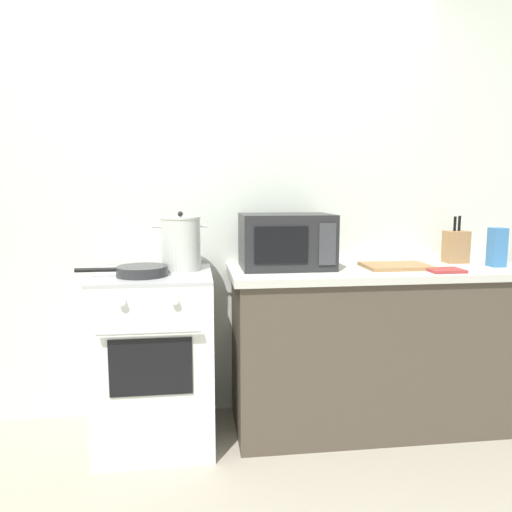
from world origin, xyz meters
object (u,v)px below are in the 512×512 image
(stock_pot, at_px, (181,243))
(microwave, at_px, (286,241))
(pasta_box, at_px, (497,247))
(knife_block, at_px, (456,246))
(oven_mitt, at_px, (445,270))
(cutting_board, at_px, (396,266))
(stove, at_px, (156,357))
(frying_pan, at_px, (141,271))

(stock_pot, bearing_deg, microwave, 0.33)
(stock_pot, relative_size, pasta_box, 1.44)
(knife_block, bearing_deg, oven_mitt, -126.94)
(oven_mitt, bearing_deg, microwave, 163.71)
(cutting_board, relative_size, oven_mitt, 2.00)
(knife_block, bearing_deg, pasta_box, -48.59)
(oven_mitt, bearing_deg, knife_block, 53.06)
(pasta_box, bearing_deg, oven_mitt, -160.90)
(stock_pot, xyz_separation_m, microwave, (0.58, 0.00, 0.00))
(stove, height_order, cutting_board, cutting_board)
(stove, bearing_deg, pasta_box, -0.87)
(stove, bearing_deg, cutting_board, 0.05)
(microwave, xyz_separation_m, knife_block, (1.04, 0.06, -0.05))
(frying_pan, xyz_separation_m, oven_mitt, (1.59, -0.08, -0.02))
(knife_block, relative_size, pasta_box, 1.27)
(stock_pot, xyz_separation_m, cutting_board, (1.19, -0.07, -0.14))
(frying_pan, xyz_separation_m, knife_block, (1.81, 0.22, 0.07))
(frying_pan, bearing_deg, oven_mitt, -2.83)
(stock_pot, height_order, cutting_board, stock_pot)
(frying_pan, xyz_separation_m, cutting_board, (1.39, 0.08, -0.02))
(frying_pan, xyz_separation_m, microwave, (0.78, 0.16, 0.12))
(frying_pan, distance_m, cutting_board, 1.39)
(frying_pan, height_order, oven_mitt, frying_pan)
(cutting_board, xyz_separation_m, knife_block, (0.43, 0.14, 0.09))
(pasta_box, bearing_deg, stove, 179.13)
(cutting_board, bearing_deg, oven_mitt, -38.18)
(stove, height_order, pasta_box, pasta_box)
(microwave, xyz_separation_m, cutting_board, (0.61, -0.08, -0.14))
(microwave, relative_size, knife_block, 1.79)
(microwave, height_order, knife_block, microwave)
(cutting_board, relative_size, knife_block, 1.29)
(knife_block, xyz_separation_m, pasta_box, (0.15, -0.17, 0.01))
(stove, height_order, frying_pan, frying_pan)
(cutting_board, relative_size, pasta_box, 1.64)
(stove, relative_size, knife_block, 3.30)
(knife_block, relative_size, oven_mitt, 1.55)
(microwave, distance_m, knife_block, 1.04)
(stove, distance_m, pasta_box, 1.99)
(frying_pan, height_order, knife_block, knife_block)
(stove, xyz_separation_m, stock_pot, (0.14, 0.08, 0.61))
(stock_pot, distance_m, pasta_box, 1.77)
(cutting_board, distance_m, knife_block, 0.46)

